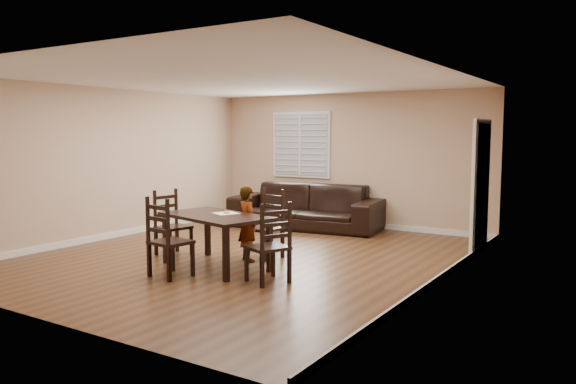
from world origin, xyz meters
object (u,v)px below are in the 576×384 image
(chair_right, at_px, (273,247))
(sofa, at_px, (305,206))
(child, at_px, (248,224))
(donut, at_px, (227,212))
(chair_near, at_px, (270,226))
(chair_far, at_px, (163,242))
(chair_left, at_px, (169,225))
(dining_table, at_px, (216,221))

(chair_right, bearing_deg, sofa, -131.48)
(child, bearing_deg, donut, 107.51)
(chair_near, height_order, child, child)
(child, height_order, donut, child)
(chair_far, relative_size, donut, 11.08)
(chair_left, relative_size, chair_right, 0.98)
(chair_left, distance_m, donut, 1.30)
(child, height_order, sofa, child)
(dining_table, xyz_separation_m, chair_near, (0.25, 1.00, -0.19))
(chair_right, xyz_separation_m, sofa, (-1.80, 3.85, -0.04))
(chair_far, relative_size, chair_left, 1.05)
(donut, bearing_deg, chair_right, -23.54)
(dining_table, relative_size, chair_left, 1.75)
(chair_near, distance_m, chair_left, 1.61)
(chair_far, distance_m, chair_right, 1.48)
(chair_left, bearing_deg, chair_right, -94.01)
(sofa, bearing_deg, chair_far, -91.98)
(chair_near, height_order, sofa, chair_near)
(dining_table, relative_size, donut, 18.43)
(dining_table, relative_size, chair_near, 1.70)
(child, xyz_separation_m, donut, (-0.08, -0.40, 0.22))
(chair_left, distance_m, child, 1.37)
(dining_table, distance_m, chair_left, 1.25)
(dining_table, relative_size, chair_right, 1.71)
(chair_right, distance_m, donut, 1.26)
(chair_far, relative_size, sofa, 0.36)
(chair_left, distance_m, chair_right, 2.46)
(dining_table, height_order, chair_left, chair_left)
(donut, bearing_deg, chair_near, 77.61)
(dining_table, distance_m, donut, 0.21)
(chair_right, bearing_deg, chair_near, -121.07)
(chair_left, height_order, child, child)
(chair_right, bearing_deg, chair_far, -45.95)
(chair_left, xyz_separation_m, chair_right, (2.38, -0.61, 0.01))
(donut, bearing_deg, child, 78.77)
(chair_far, bearing_deg, chair_left, -40.95)
(chair_left, xyz_separation_m, sofa, (0.58, 3.24, -0.03))
(chair_far, bearing_deg, sofa, -76.89)
(dining_table, relative_size, child, 1.60)
(chair_far, height_order, sofa, chair_far)
(chair_near, distance_m, sofa, 2.67)
(chair_left, bearing_deg, chair_near, -53.38)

